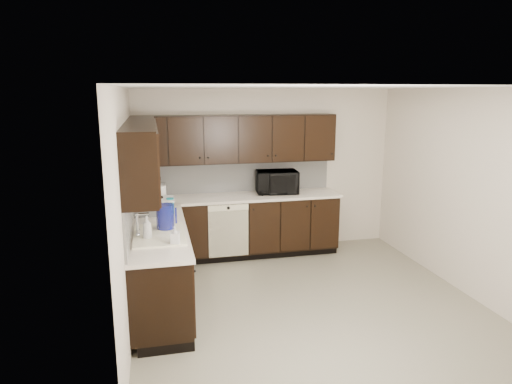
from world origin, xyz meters
TOP-DOWN VIEW (x-y plane):
  - floor at (0.00, 0.00)m, footprint 4.00×4.00m
  - ceiling at (0.00, 0.00)m, footprint 4.00×4.00m
  - wall_back at (0.00, 2.00)m, footprint 4.00×0.02m
  - wall_left at (-2.00, 0.00)m, footprint 0.02×4.00m
  - wall_right at (2.00, 0.00)m, footprint 0.02×4.00m
  - wall_front at (0.00, -2.00)m, footprint 4.00×0.02m
  - lower_cabinets at (-1.01, 1.11)m, footprint 3.00×2.80m
  - countertop at (-1.01, 1.11)m, footprint 3.03×2.83m
  - backsplash at (-1.22, 1.32)m, footprint 3.00×2.80m
  - upper_cabinets at (-1.10, 1.20)m, footprint 3.00×2.80m
  - dishwasher at (-0.70, 1.41)m, footprint 0.58×0.04m
  - sink at (-1.68, -0.01)m, footprint 0.54×0.82m
  - microwave at (0.11, 1.76)m, footprint 0.65×0.47m
  - soap_bottle_a at (-1.53, -0.34)m, footprint 0.10×0.10m
  - soap_bottle_b at (-1.80, -0.10)m, footprint 0.11×0.12m
  - toaster_oven at (-1.75, 1.70)m, footprint 0.41×0.35m
  - storage_bin at (-1.72, 0.93)m, footprint 0.50×0.38m
  - blue_pitcher at (-1.61, 0.19)m, footprint 0.21×0.21m
  - teal_tumbler at (-1.53, 0.86)m, footprint 0.10×0.10m
  - paper_towel_roll at (-1.62, 1.35)m, footprint 0.14×0.14m

SIDE VIEW (x-z plane):
  - floor at x=0.00m, z-range 0.00..0.00m
  - lower_cabinets at x=-1.01m, z-range -0.04..0.86m
  - dishwasher at x=-0.70m, z-range 0.16..0.94m
  - sink at x=-1.68m, z-range 0.67..1.09m
  - countertop at x=-1.01m, z-range 0.90..0.94m
  - storage_bin at x=-1.72m, z-range 0.94..1.13m
  - soap_bottle_a at x=-1.53m, z-range 0.94..1.13m
  - teal_tumbler at x=-1.53m, z-range 0.94..1.15m
  - toaster_oven at x=-1.75m, z-range 0.94..1.17m
  - soap_bottle_b at x=-1.80m, z-range 0.94..1.19m
  - paper_towel_roll at x=-1.62m, z-range 0.94..1.21m
  - blue_pitcher at x=-1.61m, z-range 0.94..1.23m
  - microwave at x=0.11m, z-range 0.94..1.28m
  - backsplash at x=-1.22m, z-range 0.94..1.42m
  - wall_back at x=0.00m, z-range 0.00..2.50m
  - wall_left at x=-2.00m, z-range 0.00..2.50m
  - wall_right at x=2.00m, z-range 0.00..2.50m
  - wall_front at x=0.00m, z-range 0.00..2.50m
  - upper_cabinets at x=-1.10m, z-range 1.42..2.12m
  - ceiling at x=0.00m, z-range 2.50..2.50m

